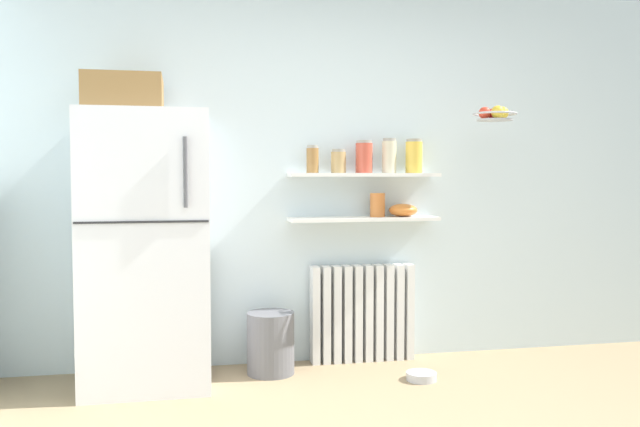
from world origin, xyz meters
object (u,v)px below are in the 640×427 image
at_px(storage_jar_2, 364,157).
at_px(hanging_fruit_basket, 495,114).
at_px(storage_jar_1, 338,161).
at_px(pet_food_bowl, 421,376).
at_px(storage_jar_4, 414,156).
at_px(vase, 378,205).
at_px(storage_jar_3, 389,156).
at_px(shelf_bowl, 403,210).
at_px(trash_bin, 271,343).
at_px(storage_jar_0, 313,159).
at_px(refrigerator, 145,242).
at_px(radiator, 362,313).

distance_m(storage_jar_2, hanging_fruit_basket, 0.91).
height_order(storage_jar_1, pet_food_bowl, storage_jar_1).
height_order(storage_jar_1, storage_jar_4, storage_jar_4).
bearing_deg(pet_food_bowl, storage_jar_4, 77.05).
relative_size(storage_jar_2, vase, 1.36).
relative_size(storage_jar_3, shelf_bowl, 1.21).
distance_m(trash_bin, hanging_fruit_basket, 2.11).
bearing_deg(shelf_bowl, trash_bin, -171.29).
height_order(storage_jar_0, pet_food_bowl, storage_jar_0).
height_order(refrigerator, shelf_bowl, refrigerator).
bearing_deg(shelf_bowl, storage_jar_3, 180.00).
bearing_deg(trash_bin, storage_jar_2, 12.30).
relative_size(radiator, storage_jar_4, 3.07).
height_order(radiator, storage_jar_4, storage_jar_4).
distance_m(vase, pet_food_bowl, 1.17).
distance_m(storage_jar_3, storage_jar_4, 0.18).
height_order(storage_jar_2, hanging_fruit_basket, hanging_fruit_basket).
height_order(storage_jar_3, shelf_bowl, storage_jar_3).
height_order(refrigerator, storage_jar_3, refrigerator).
distance_m(trash_bin, pet_food_bowl, 0.99).
distance_m(storage_jar_0, storage_jar_2, 0.36).
bearing_deg(storage_jar_4, storage_jar_3, 180.00).
xyz_separation_m(refrigerator, storage_jar_1, (1.27, 0.21, 0.50)).
bearing_deg(radiator, hanging_fruit_basket, -21.52).
bearing_deg(refrigerator, radiator, 9.62).
bearing_deg(trash_bin, storage_jar_0, 25.29).
bearing_deg(storage_jar_2, storage_jar_1, 180.00).
relative_size(refrigerator, storage_jar_4, 7.98).
relative_size(storage_jar_0, hanging_fruit_basket, 0.64).
height_order(storage_jar_0, storage_jar_3, storage_jar_3).
distance_m(storage_jar_1, storage_jar_4, 0.54).
xyz_separation_m(vase, hanging_fruit_basket, (0.72, -0.29, 0.61)).
bearing_deg(storage_jar_1, storage_jar_3, 0.00).
bearing_deg(storage_jar_4, refrigerator, -173.21).
bearing_deg(storage_jar_2, trash_bin, -167.70).
bearing_deg(storage_jar_0, storage_jar_4, 0.00).
xyz_separation_m(radiator, trash_bin, (-0.66, -0.17, -0.13)).
height_order(storage_jar_3, trash_bin, storage_jar_3).
bearing_deg(storage_jar_4, shelf_bowl, 180.00).
height_order(storage_jar_1, shelf_bowl, storage_jar_1).
relative_size(radiator, hanging_fruit_basket, 2.50).
distance_m(refrigerator, storage_jar_0, 1.22).
bearing_deg(hanging_fruit_basket, trash_bin, 174.32).
distance_m(storage_jar_1, storage_jar_3, 0.36).
relative_size(storage_jar_1, vase, 0.99).
distance_m(storage_jar_1, hanging_fruit_basket, 1.08).
distance_m(storage_jar_0, hanging_fruit_basket, 1.25).
bearing_deg(vase, refrigerator, -172.07).
bearing_deg(pet_food_bowl, shelf_bowl, 86.08).
bearing_deg(storage_jar_4, storage_jar_1, 180.00).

